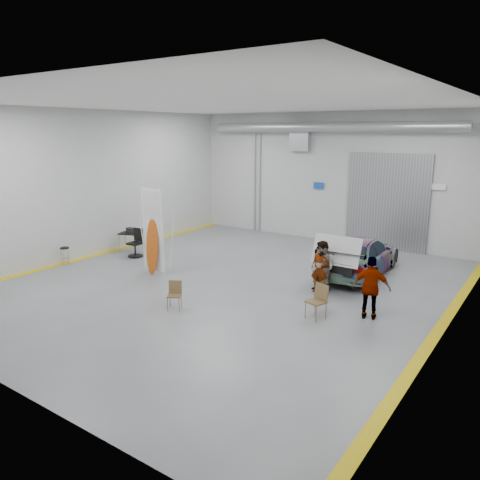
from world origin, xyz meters
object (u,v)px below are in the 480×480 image
Objects in this scene: folding_chair_near at (175,301)px; folding_chair_far at (316,308)px; office_chair at (136,245)px; person_b at (322,267)px; person_c at (371,288)px; shop_stool at (65,256)px; work_table at (133,233)px; sedan_car at (360,255)px; person_a at (320,269)px; surfboard_display at (152,238)px.

folding_chair_far is at bearing -6.33° from folding_chair_near.
folding_chair_near is 6.41m from office_chair.
person_b is 2.34m from person_c.
work_table reaches higher than shop_stool.
person_c is at bearing 52.57° from folding_chair_far.
person_a is at bearing 79.26° from sedan_car.
shop_stool is 2.82m from office_chair.
sedan_car is at bearing 30.59° from surfboard_display.
person_a is at bearing 22.05° from folding_chair_near.
person_c is at bearing -1.09° from surfboard_display.
shop_stool is at bearing -142.58° from person_b.
work_table is at bearing 144.04° from surfboard_display.
person_a reaches higher than shop_stool.
sedan_car is 2.72m from person_b.
person_b is 4.83m from folding_chair_near.
shop_stool is at bearing -100.29° from work_table.
person_b is 2.29m from folding_chair_far.
surfboard_display reaches higher than work_table.
work_table is (-9.01, 0.31, 0.01)m from person_a.
person_a is at bearing -1.13° from office_chair.
person_a is 0.93× the size of person_b.
shop_stool is (-9.65, -2.76, -0.51)m from person_b.
person_b is 1.48× the size of office_chair.
sedan_car is 4.28m from person_c.
folding_chair_near is 1.17× the size of shop_stool.
shop_stool is (-11.67, -1.57, -0.55)m from person_c.
person_a is at bearing -44.35° from person_c.
person_c is at bearing 7.67° from shop_stool.
sedan_car is 2.79× the size of person_b.
sedan_car reaches higher than folding_chair_far.
person_c reaches higher than folding_chair_near.
folding_chair_far is (0.79, -2.07, -0.55)m from person_b.
work_table is (-3.11, 1.93, -0.55)m from surfboard_display.
person_a is 9.96m from shop_stool.
folding_chair_near is 6.79m from shop_stool.
person_b is 1.75× the size of folding_chair_far.
person_a is at bearing -1.95° from work_table.
sedan_car is at bearing 14.40° from work_table.
sedan_car reaches higher than work_table.
person_c reaches higher than sedan_car.
sedan_car reaches higher than folding_chair_near.
person_b is 2.08× the size of folding_chair_near.
person_a reaches higher than sedan_car.
person_c is (2.02, -1.19, 0.04)m from person_b.
folding_chair_far is at bearing -13.53° from work_table.
person_b is 6.22m from surfboard_display.
office_chair is at bearing 15.41° from sedan_car.
surfboard_display is (-8.01, -0.43, 0.46)m from person_c.
person_b reaches higher than person_a.
office_chair reaches higher than work_table.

